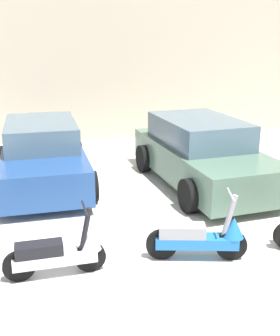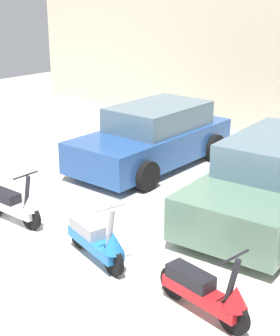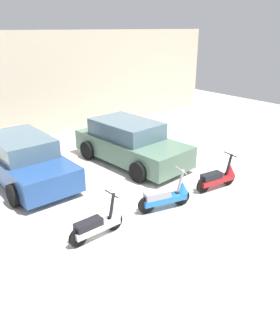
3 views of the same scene
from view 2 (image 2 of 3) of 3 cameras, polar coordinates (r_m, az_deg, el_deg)
The scene contains 6 objects.
ground_plane at distance 7.63m, azimuth -9.83°, elevation -10.55°, with size 28.00×28.00×0.00m, color silver.
scooter_front_left at distance 8.90m, azimuth -13.74°, elevation -3.90°, with size 1.37×0.49×0.95m.
scooter_front_right at distance 7.47m, azimuth -4.81°, elevation -7.89°, with size 1.42×0.65×1.01m.
scooter_front_center at distance 6.35m, azimuth 7.37°, elevation -13.43°, with size 1.40×0.52×0.98m.
car_rear_left at distance 11.38m, azimuth 1.49°, elevation 3.43°, with size 1.99×4.01×1.35m.
car_rear_center at distance 9.04m, azimuth 14.79°, elevation -1.33°, with size 2.29×4.28×1.41m.
Camera 2 is at (5.23, -4.08, 3.77)m, focal length 55.00 mm.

